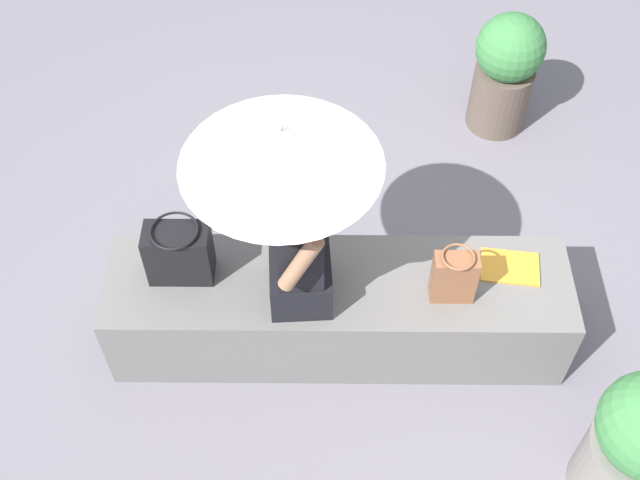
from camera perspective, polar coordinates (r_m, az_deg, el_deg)
The scene contains 9 objects.
ground_plane at distance 4.23m, azimuth 1.23°, elevation -6.83°, with size 14.00×14.00×0.00m, color slate.
stone_bench at distance 4.02m, azimuth 1.29°, elevation -4.98°, with size 2.25×0.57×0.49m, color slate.
person_seated at distance 3.48m, azimuth -1.49°, elevation 0.00°, with size 0.30×0.48×0.90m.
parasol at distance 3.14m, azimuth -2.83°, elevation 6.57°, with size 0.84×0.84×1.01m.
handbag_black at distance 3.78m, azimuth -10.03°, elevation -0.89°, with size 0.30×0.23×0.33m.
tote_bag_canvas at distance 3.71m, azimuth 9.54°, elevation -2.58°, with size 0.20×0.15×0.30m.
magazine at distance 3.97m, azimuth 13.38°, elevation -1.88°, with size 0.28×0.20×0.01m, color gold.
planter_near at distance 5.13m, azimuth 13.09°, elevation 11.71°, with size 0.42×0.42×0.80m.
planter_far at distance 3.72m, azimuth 21.87°, elevation -13.37°, with size 0.46×0.46×0.83m.
Camera 1 is at (-0.07, -2.23, 3.59)m, focal length 44.90 mm.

